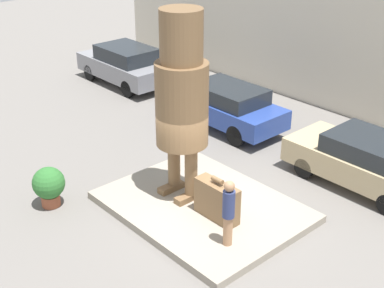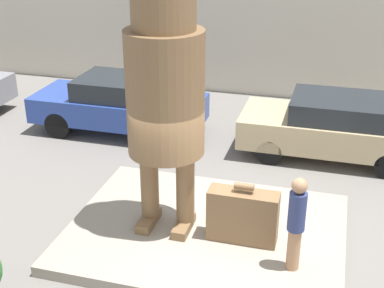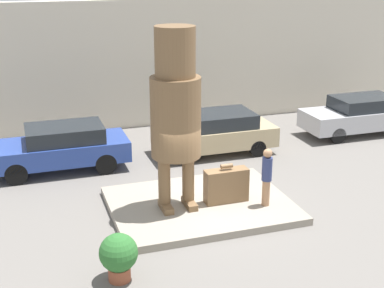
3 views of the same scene
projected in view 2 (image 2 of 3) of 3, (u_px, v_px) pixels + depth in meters
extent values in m
plane|color=slate|center=(206.00, 237.00, 9.97)|extent=(60.00, 60.00, 0.00)
cube|color=gray|center=(206.00, 232.00, 9.92)|extent=(5.01, 3.84, 0.20)
cube|color=beige|center=(276.00, 13.00, 16.36)|extent=(28.00, 0.60, 5.22)
cube|color=brown|center=(149.00, 220.00, 9.95)|extent=(0.26, 0.76, 0.17)
cube|color=brown|center=(184.00, 226.00, 9.78)|extent=(0.26, 0.76, 0.17)
cylinder|color=brown|center=(150.00, 182.00, 9.74)|extent=(0.33, 0.33, 1.33)
cylinder|color=brown|center=(185.00, 187.00, 9.57)|extent=(0.33, 0.33, 1.33)
cylinder|color=brown|center=(165.00, 93.00, 8.94)|extent=(1.33, 1.33, 2.14)
cube|color=brown|center=(243.00, 216.00, 9.35)|extent=(1.23, 0.41, 0.96)
cylinder|color=brown|center=(244.00, 187.00, 9.10)|extent=(0.34, 0.12, 0.12)
cylinder|color=#A87A56|center=(294.00, 249.00, 8.65)|extent=(0.22, 0.22, 0.75)
cylinder|color=navy|center=(297.00, 211.00, 8.36)|extent=(0.28, 0.28, 0.66)
sphere|color=#A87A56|center=(300.00, 186.00, 8.17)|extent=(0.25, 0.25, 0.25)
cube|color=#284293|center=(119.00, 108.00, 14.26)|extent=(4.53, 1.82, 0.67)
cube|color=#1E2328|center=(126.00, 87.00, 13.96)|extent=(2.49, 1.64, 0.52)
cylinder|color=black|center=(58.00, 125.00, 14.03)|extent=(0.70, 0.18, 0.70)
cylinder|color=black|center=(86.00, 104.00, 15.46)|extent=(0.70, 0.18, 0.70)
cylinder|color=black|center=(159.00, 137.00, 13.33)|extent=(0.70, 0.18, 0.70)
cylinder|color=black|center=(178.00, 114.00, 14.77)|extent=(0.70, 0.18, 0.70)
cube|color=tan|center=(330.00, 131.00, 12.91)|extent=(4.29, 1.90, 0.71)
cube|color=#1E2328|center=(342.00, 108.00, 12.61)|extent=(2.36, 1.71, 0.50)
cylinder|color=black|center=(269.00, 152.00, 12.64)|extent=(0.60, 0.18, 0.60)
cylinder|color=black|center=(279.00, 126.00, 14.14)|extent=(0.60, 0.18, 0.60)
cylinder|color=black|center=(384.00, 136.00, 13.48)|extent=(0.60, 0.18, 0.60)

